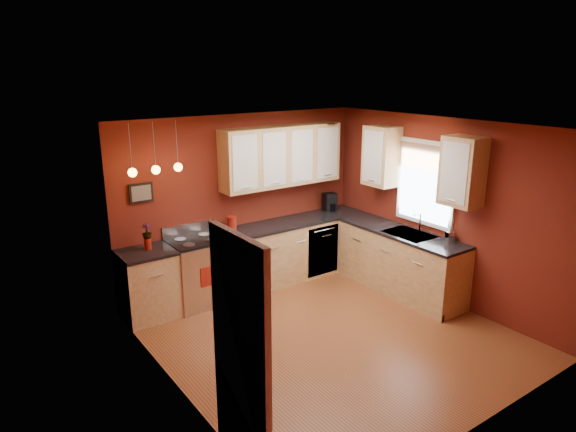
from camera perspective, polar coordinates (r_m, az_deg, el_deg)
floor at (r=6.64m, az=4.71°, el=-13.08°), size 4.20×4.20×0.00m
ceiling at (r=5.83m, az=5.31°, el=9.81°), size 4.00×4.20×0.02m
wall_back at (r=7.76m, az=-5.07°, el=1.67°), size 4.00×0.02×2.60m
wall_front at (r=4.83m, az=21.49°, el=-8.77°), size 4.00×0.02×2.60m
wall_left at (r=5.12m, az=-12.48°, el=-6.51°), size 0.02×4.20×2.60m
wall_right at (r=7.51m, az=16.73°, el=0.53°), size 0.02×4.20×2.60m
base_cabinets_back_left at (r=7.12m, az=-15.24°, el=-7.48°), size 0.70×0.60×0.90m
base_cabinets_back_right at (r=8.15m, az=0.59°, el=-3.80°), size 2.54×0.60×0.90m
base_cabinets_right at (r=7.83m, az=12.27°, el=-5.07°), size 0.60×2.10×0.90m
counter_back_left at (r=6.95m, az=-15.53°, el=-3.93°), size 0.70×0.62×0.04m
counter_back_right at (r=8.00m, az=0.60°, el=-0.64°), size 2.54×0.62×0.04m
counter_right at (r=7.67m, az=12.48°, el=-1.80°), size 0.62×2.10×0.04m
gas_range at (r=7.36m, az=-9.93°, el=-6.07°), size 0.76×0.64×1.11m
dishwasher_front at (r=8.15m, az=3.90°, el=-3.84°), size 0.60×0.02×0.80m
sink at (r=7.58m, az=13.32°, el=-2.11°), size 0.50×0.70×0.33m
window at (r=7.58m, az=15.08°, el=3.84°), size 0.06×1.02×1.22m
door_left_wall at (r=4.29m, az=-5.26°, el=-15.04°), size 0.12×0.82×2.05m
upper_cabinets_back at (r=7.79m, az=-0.70°, el=6.68°), size 2.00×0.35×0.90m
upper_cabinets_right at (r=7.43m, az=14.33°, el=5.71°), size 0.35×1.95×0.90m
wall_picture at (r=7.03m, az=-16.01°, el=2.49°), size 0.32×0.03×0.26m
pendant_lights at (r=6.68m, az=-14.48°, el=5.06°), size 0.71×0.11×0.66m
red_canister at (r=7.53m, az=-6.27°, el=-0.81°), size 0.14×0.14×0.21m
red_vase at (r=6.98m, az=-15.32°, el=-2.98°), size 0.10×0.10×0.15m
flowers at (r=6.93m, az=-15.42°, el=-1.70°), size 0.16×0.16×0.22m
coffee_maker at (r=8.54m, az=4.69°, el=1.49°), size 0.23×0.23×0.30m
soap_pump at (r=7.36m, az=17.56°, el=-1.95°), size 0.12×0.13×0.21m
dish_towel at (r=7.06m, az=-8.93°, el=-6.67°), size 0.20×0.01×0.27m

